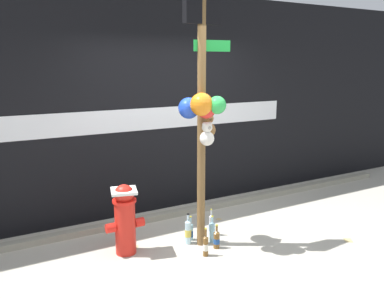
# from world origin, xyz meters

# --- Properties ---
(ground_plane) EXTENTS (14.00, 14.00, 0.00)m
(ground_plane) POSITION_xyz_m (0.00, 0.00, 0.00)
(ground_plane) COLOR #ADA899
(building_wall) EXTENTS (10.00, 0.21, 3.06)m
(building_wall) POSITION_xyz_m (-0.00, 1.64, 1.53)
(building_wall) COLOR black
(building_wall) RESTS_ON ground_plane
(curb_strip) EXTENTS (8.00, 0.12, 0.08)m
(curb_strip) POSITION_xyz_m (0.00, 1.19, 0.04)
(curb_strip) COLOR gray
(curb_strip) RESTS_ON ground_plane
(memorial_post) EXTENTS (0.57, 0.62, 2.87)m
(memorial_post) POSITION_xyz_m (-0.18, 0.24, 1.69)
(memorial_post) COLOR brown
(memorial_post) RESTS_ON ground_plane
(fire_hydrant) EXTENTS (0.44, 0.34, 0.81)m
(fire_hydrant) POSITION_xyz_m (-1.03, 0.48, 0.42)
(fire_hydrant) COLOR red
(fire_hydrant) RESTS_ON ground_plane
(bottle_0) EXTENTS (0.07, 0.07, 0.29)m
(bottle_0) POSITION_xyz_m (-0.06, 0.08, 0.11)
(bottle_0) COLOR brown
(bottle_0) RESTS_ON ground_plane
(bottle_1) EXTENTS (0.08, 0.08, 0.38)m
(bottle_1) POSITION_xyz_m (-0.30, 0.35, 0.15)
(bottle_1) COLOR #B2DBEA
(bottle_1) RESTS_ON ground_plane
(bottle_2) EXTENTS (0.07, 0.07, 0.33)m
(bottle_2) POSITION_xyz_m (-0.02, 0.25, 0.14)
(bottle_2) COLOR #93CCE0
(bottle_2) RESTS_ON ground_plane
(bottle_3) EXTENTS (0.06, 0.06, 0.31)m
(bottle_3) POSITION_xyz_m (-0.22, 0.42, 0.11)
(bottle_3) COLOR #93CCE0
(bottle_3) RESTS_ON ground_plane
(bottle_4) EXTENTS (0.06, 0.06, 0.35)m
(bottle_4) POSITION_xyz_m (0.06, 0.41, 0.13)
(bottle_4) COLOR silver
(bottle_4) RESTS_ON ground_plane
(bottle_5) EXTENTS (0.06, 0.06, 0.33)m
(bottle_5) POSITION_xyz_m (-0.27, -0.02, 0.12)
(bottle_5) COLOR brown
(bottle_5) RESTS_ON ground_plane
(litter_0) EXTENTS (0.13, 0.14, 0.01)m
(litter_0) POSITION_xyz_m (1.46, -0.52, 0.00)
(litter_0) COLOR tan
(litter_0) RESTS_ON ground_plane
(litter_1) EXTENTS (0.11, 0.11, 0.01)m
(litter_1) POSITION_xyz_m (-0.90, 0.56, 0.00)
(litter_1) COLOR tan
(litter_1) RESTS_ON ground_plane
(litter_2) EXTENTS (0.08, 0.08, 0.01)m
(litter_2) POSITION_xyz_m (0.42, 0.79, 0.00)
(litter_2) COLOR tan
(litter_2) RESTS_ON ground_plane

